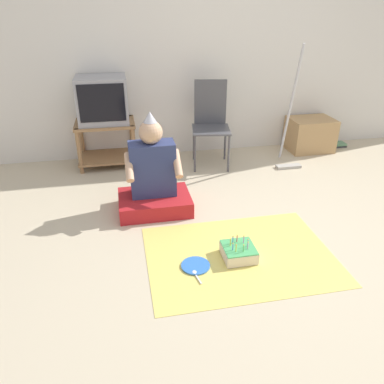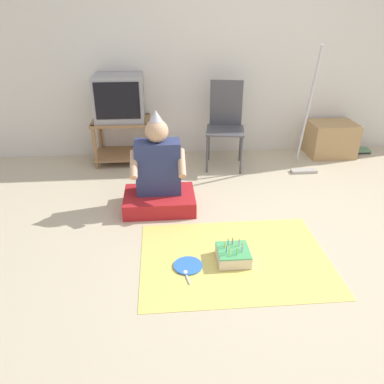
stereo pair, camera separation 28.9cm
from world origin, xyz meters
TOP-DOWN VIEW (x-y plane):
  - ground_plane at (0.00, 0.00)m, footprint 16.00×16.00m
  - wall_back at (0.00, 2.21)m, footprint 6.40×0.06m
  - tv_stand at (-1.32, 1.94)m, footprint 0.64×0.47m
  - tv at (-1.32, 1.95)m, footprint 0.52×0.44m
  - folding_chair at (-0.17, 1.78)m, footprint 0.47×0.47m
  - cardboard_box_stack at (1.15, 1.94)m, footprint 0.53×0.41m
  - dust_mop at (0.67, 1.52)m, footprint 0.28×0.31m
  - book_pile at (1.59, 1.98)m, footprint 0.18×0.14m
  - person_seated at (-0.91, 0.81)m, footprint 0.63×0.46m
  - party_cloth at (-0.38, -0.02)m, footprint 1.36×0.99m
  - birthday_cake at (-0.39, -0.04)m, footprint 0.23×0.23m
  - paper_plate at (-0.72, -0.09)m, footprint 0.20×0.20m
  - plastic_spoon_near at (-0.74, -0.18)m, footprint 0.05×0.14m

SIDE VIEW (x-z plane):
  - ground_plane at x=0.00m, z-range 0.00..0.00m
  - party_cloth at x=-0.38m, z-range 0.00..0.01m
  - paper_plate at x=-0.72m, z-range 0.01..0.02m
  - plastic_spoon_near at x=-0.74m, z-range 0.01..0.02m
  - book_pile at x=1.59m, z-range 0.00..0.05m
  - birthday_cake at x=-0.39m, z-range -0.02..0.13m
  - cardboard_box_stack at x=1.15m, z-range 0.00..0.40m
  - person_seated at x=-0.91m, z-range -0.16..0.72m
  - tv_stand at x=-1.32m, z-range 0.05..0.55m
  - dust_mop at x=0.67m, z-range -0.26..1.05m
  - folding_chair at x=-0.17m, z-range 0.05..0.97m
  - tv at x=-1.32m, z-range 0.50..0.98m
  - wall_back at x=0.00m, z-range 0.00..2.55m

